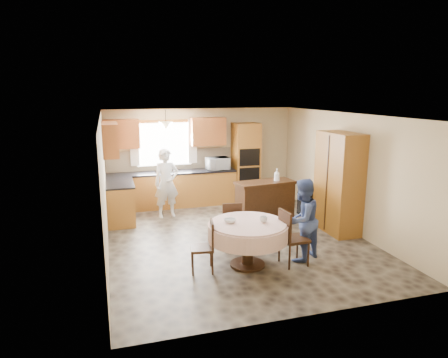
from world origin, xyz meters
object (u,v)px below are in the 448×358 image
object	(u,v)px
oven_tower	(246,162)
chair_back	(231,222)
sideboard	(265,205)
cupboard	(339,183)
dining_table	(248,232)
person_dining	(302,220)
chair_right	(290,235)
person_sink	(167,183)
chair_left	(206,244)

from	to	relation	value
oven_tower	chair_back	world-z (taller)	oven_tower
sideboard	cupboard	distance (m)	1.66
dining_table	person_dining	distance (m)	1.01
sideboard	cupboard	bearing A→B (deg)	-38.35
cupboard	chair_back	distance (m)	2.51
oven_tower	cupboard	size ratio (longest dim) A/B	1.00
chair_right	person_dining	size ratio (longest dim) A/B	0.67
chair_back	person_sink	xyz separation A→B (m)	(-0.90, 2.24, 0.32)
person_sink	chair_left	bearing A→B (deg)	-94.26
sideboard	chair_right	bearing A→B (deg)	-107.62
sideboard	chair_left	world-z (taller)	sideboard
oven_tower	chair_left	xyz separation A→B (m)	(-2.08, -3.97, -0.58)
chair_right	person_dining	bearing A→B (deg)	-66.93
oven_tower	chair_back	distance (m)	3.41
chair_right	person_dining	world-z (taller)	person_dining
cupboard	person_sink	size ratio (longest dim) A/B	1.29
chair_right	person_sink	bearing A→B (deg)	22.10
dining_table	chair_back	world-z (taller)	chair_back
cupboard	chair_back	xyz separation A→B (m)	(-2.44, -0.23, -0.56)
cupboard	person_dining	distance (m)	1.85
chair_back	chair_right	world-z (taller)	chair_right
cupboard	dining_table	size ratio (longest dim) A/B	1.56
sideboard	dining_table	distance (m)	2.22
oven_tower	chair_back	bearing A→B (deg)	-113.94
chair_right	dining_table	bearing A→B (deg)	72.44
person_sink	cupboard	bearing A→B (deg)	-38.69
oven_tower	person_sink	world-z (taller)	oven_tower
oven_tower	person_sink	size ratio (longest dim) A/B	1.30
cupboard	chair_right	distance (m)	2.21
cupboard	chair_right	bearing A→B (deg)	-142.93
chair_left	person_sink	world-z (taller)	person_sink
cupboard	person_dining	xyz separation A→B (m)	(-1.42, -1.14, -0.32)
oven_tower	person_sink	bearing A→B (deg)	-159.71
chair_back	person_dining	xyz separation A→B (m)	(1.02, -0.91, 0.24)
oven_tower	sideboard	size ratio (longest dim) A/B	1.62
person_dining	person_sink	bearing A→B (deg)	-86.60
person_sink	person_dining	size ratio (longest dim) A/B	1.11
chair_right	person_sink	world-z (taller)	person_sink
sideboard	dining_table	bearing A→B (deg)	-126.75
person_dining	chair_right	bearing A→B (deg)	-0.78
person_dining	chair_back	bearing A→B (deg)	-69.81
sideboard	person_dining	bearing A→B (deg)	-99.88
chair_left	chair_right	xyz separation A→B (m)	(1.44, -0.17, 0.06)
dining_table	person_sink	bearing A→B (deg)	106.32
person_sink	person_dining	xyz separation A→B (m)	(1.92, -3.15, -0.08)
oven_tower	sideboard	world-z (taller)	oven_tower
sideboard	chair_right	size ratio (longest dim) A/B	1.34
cupboard	person_sink	xyz separation A→B (m)	(-3.34, 2.01, -0.24)
chair_back	person_dining	size ratio (longest dim) A/B	0.61
dining_table	sideboard	bearing A→B (deg)	60.48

